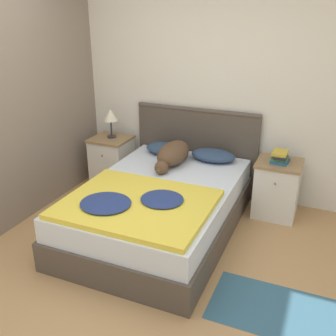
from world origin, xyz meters
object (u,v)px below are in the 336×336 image
(bed, at_px, (160,208))
(book_stack, at_px, (280,157))
(dog, at_px, (173,154))
(pillow_left, at_px, (166,149))
(nightstand_right, at_px, (277,188))
(table_lamp, at_px, (111,116))
(nightstand_left, at_px, (112,161))
(pillow_right, at_px, (213,155))

(bed, height_order, book_stack, book_stack)
(dog, bearing_deg, pillow_left, 125.73)
(nightstand_right, distance_m, dog, 1.18)
(book_stack, bearing_deg, nightstand_right, 77.62)
(book_stack, height_order, table_lamp, table_lamp)
(pillow_left, bearing_deg, table_lamp, -179.28)
(nightstand_left, xyz_separation_m, pillow_left, (0.73, 0.04, 0.26))
(nightstand_left, distance_m, pillow_right, 1.33)
(nightstand_left, bearing_deg, pillow_right, 1.58)
(nightstand_left, xyz_separation_m, table_lamp, (0.00, 0.03, 0.58))
(nightstand_right, bearing_deg, dog, -168.36)
(bed, distance_m, table_lamp, 1.46)
(nightstand_right, distance_m, pillow_left, 1.33)
(nightstand_right, height_order, pillow_right, pillow_right)
(nightstand_left, relative_size, table_lamp, 1.73)
(bed, height_order, nightstand_left, nightstand_left)
(nightstand_left, height_order, table_lamp, table_lamp)
(pillow_right, xyz_separation_m, book_stack, (0.73, -0.05, 0.11))
(book_stack, bearing_deg, pillow_right, 176.45)
(book_stack, bearing_deg, table_lamp, 178.98)
(pillow_left, relative_size, pillow_right, 1.00)
(book_stack, relative_size, table_lamp, 0.65)
(table_lamp, bearing_deg, bed, -38.93)
(book_stack, xyz_separation_m, table_lamp, (-2.04, 0.04, 0.21))
(nightstand_right, height_order, book_stack, book_stack)
(nightstand_left, bearing_deg, dog, -13.95)
(dog, bearing_deg, bed, -80.49)
(pillow_right, height_order, dog, dog)
(table_lamp, bearing_deg, dog, -15.50)
(bed, distance_m, nightstand_left, 1.30)
(table_lamp, bearing_deg, book_stack, -1.02)
(bed, relative_size, pillow_right, 4.18)
(bed, bearing_deg, nightstand_left, 142.00)
(nightstand_right, relative_size, dog, 0.77)
(pillow_left, xyz_separation_m, book_stack, (1.31, -0.05, 0.11))
(book_stack, bearing_deg, nightstand_left, 179.73)
(pillow_right, xyz_separation_m, table_lamp, (-1.31, -0.01, 0.32))
(bed, xyz_separation_m, pillow_right, (0.29, 0.83, 0.32))
(pillow_right, bearing_deg, nightstand_right, -2.81)
(bed, bearing_deg, table_lamp, 141.07)
(bed, xyz_separation_m, pillow_left, (-0.29, 0.83, 0.32))
(dog, xyz_separation_m, book_stack, (1.11, 0.22, 0.05))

